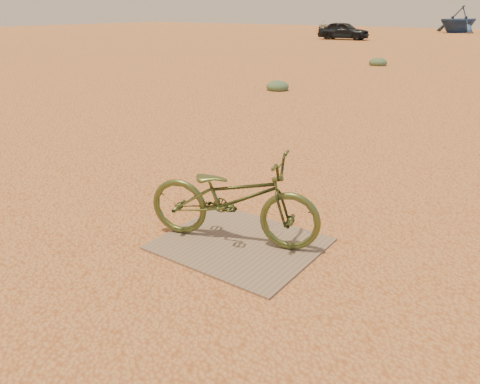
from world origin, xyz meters
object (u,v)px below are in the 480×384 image
Objects in this scene: bicycle at (233,198)px; car at (344,31)px; boat_near_left at (332,26)px; boat_far_left at (459,19)px; plywood_board at (240,244)px.

car is (-12.93, 31.92, 0.16)m from bicycle.
boat_far_left reaches higher than boat_near_left.
bicycle is at bearing -51.76° from boat_far_left.
plywood_board is 0.32× the size of boat_far_left.
plywood_board is 34.49m from car.
car is 0.67× the size of boat_near_left.
car is at bearing -77.49° from boat_far_left.
plywood_board is 0.40× the size of car.
bicycle is 48.98m from boat_far_left.
boat_near_left is (-18.54, 41.65, 0.59)m from plywood_board.
bicycle is 0.47× the size of car.
plywood_board is at bearing -114.66° from bicycle.
car reaches higher than boat_near_left.
boat_near_left is at bearing 24.83° from car.
plywood_board is 49.02m from boat_far_left.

